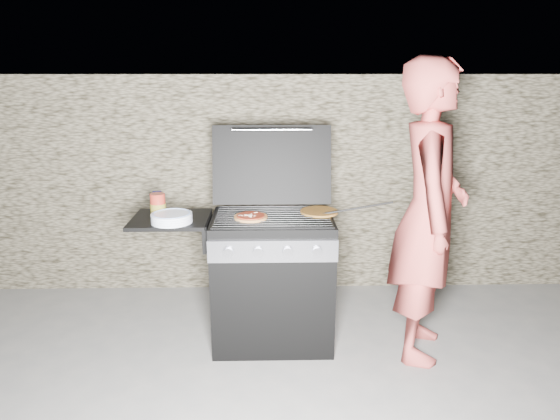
{
  "coord_description": "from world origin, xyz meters",
  "views": [
    {
      "loc": [
        -0.02,
        -3.15,
        1.85
      ],
      "look_at": [
        0.05,
        0.0,
        0.95
      ],
      "focal_mm": 32.0,
      "sensor_mm": 36.0,
      "label": 1
    }
  ],
  "objects_px": {
    "sauce_jar": "(158,205)",
    "gas_grill": "(236,280)",
    "person": "(429,213)",
    "pizza_topped": "(251,216)"
  },
  "relations": [
    {
      "from": "pizza_topped",
      "to": "person",
      "type": "bearing_deg",
      "value": -4.4
    },
    {
      "from": "pizza_topped",
      "to": "sauce_jar",
      "type": "xyz_separation_m",
      "value": [
        -0.61,
        0.09,
        0.06
      ]
    },
    {
      "from": "sauce_jar",
      "to": "gas_grill",
      "type": "bearing_deg",
      "value": -4.24
    },
    {
      "from": "sauce_jar",
      "to": "pizza_topped",
      "type": "bearing_deg",
      "value": -8.31
    },
    {
      "from": "sauce_jar",
      "to": "person",
      "type": "xyz_separation_m",
      "value": [
        1.74,
        -0.18,
        -0.02
      ]
    },
    {
      "from": "gas_grill",
      "to": "person",
      "type": "distance_m",
      "value": 1.35
    },
    {
      "from": "gas_grill",
      "to": "sauce_jar",
      "type": "height_order",
      "value": "sauce_jar"
    },
    {
      "from": "person",
      "to": "gas_grill",
      "type": "bearing_deg",
      "value": 98.92
    },
    {
      "from": "sauce_jar",
      "to": "person",
      "type": "bearing_deg",
      "value": -5.78
    },
    {
      "from": "person",
      "to": "pizza_topped",
      "type": "bearing_deg",
      "value": 100.93
    }
  ]
}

